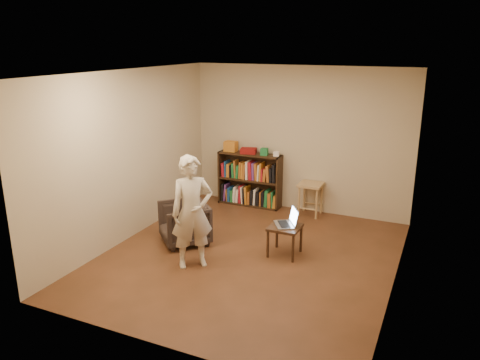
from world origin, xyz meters
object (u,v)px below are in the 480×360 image
at_px(side_table, 285,231).
at_px(laptop, 288,221).
at_px(bookshelf, 250,182).
at_px(armchair, 184,223).
at_px(person, 192,212).
at_px(stool, 311,189).

relative_size(side_table, laptop, 0.99).
distance_m(bookshelf, armchair, 2.05).
distance_m(armchair, person, 0.92).
height_order(bookshelf, side_table, bookshelf).
relative_size(laptop, person, 0.29).
bearing_deg(stool, laptop, -84.92).
bearing_deg(laptop, stool, 152.56).
xyz_separation_m(stool, person, (-0.91, -2.57, 0.31)).
xyz_separation_m(bookshelf, stool, (1.20, -0.06, 0.03)).
bearing_deg(armchair, side_table, 53.00).
bearing_deg(person, bookshelf, 54.81).
relative_size(armchair, person, 0.45).
bearing_deg(laptop, person, -82.54).
xyz_separation_m(bookshelf, armchair, (-0.22, -2.03, -0.12)).
bearing_deg(bookshelf, stool, -3.06).
distance_m(stool, person, 2.75).
height_order(stool, laptop, laptop).
relative_size(bookshelf, person, 0.77).
xyz_separation_m(armchair, side_table, (1.54, 0.23, 0.05)).
bearing_deg(bookshelf, person, -83.87).
xyz_separation_m(stool, armchair, (-1.42, -1.97, -0.16)).
distance_m(side_table, laptop, 0.15).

